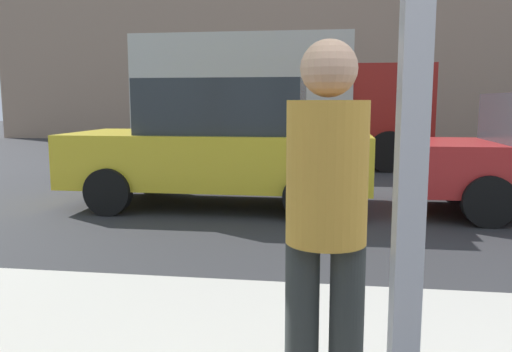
% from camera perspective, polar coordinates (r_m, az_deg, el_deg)
% --- Properties ---
extents(ground_plane, '(60.00, 60.00, 0.00)m').
position_cam_1_polar(ground_plane, '(9.02, 9.03, -1.68)').
color(ground_plane, '#2D2D30').
extents(building_facade_far, '(28.00, 1.20, 5.76)m').
position_cam_1_polar(building_facade_far, '(21.08, 8.79, 11.73)').
color(building_facade_far, gray).
rests_on(building_facade_far, ground).
extents(parked_car_yellow, '(4.33, 2.02, 1.83)m').
position_cam_1_polar(parked_car_yellow, '(7.64, -3.82, 3.57)').
color(parked_car_yellow, gold).
rests_on(parked_car_yellow, ground).
extents(box_truck, '(6.80, 2.44, 3.05)m').
position_cam_1_polar(box_truck, '(12.65, 2.04, 8.72)').
color(box_truck, beige).
rests_on(box_truck, ground).
extents(pedestrian, '(0.32, 0.32, 1.63)m').
position_cam_1_polar(pedestrian, '(2.08, 7.70, -4.72)').
color(pedestrian, '#2D3231').
rests_on(pedestrian, sidewalk_strip).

